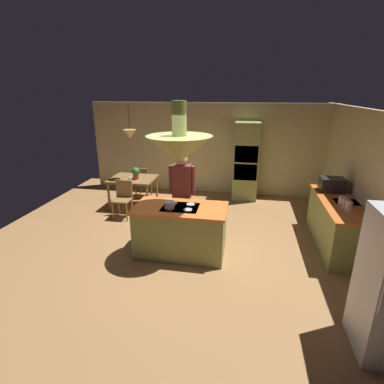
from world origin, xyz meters
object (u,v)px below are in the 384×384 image
Objects in this scene: chair_facing_island at (123,196)px; canister_flour at (349,207)px; potted_plant_on_table at (136,172)px; oven_tower at (246,161)px; chair_by_back_wall at (142,180)px; cup_on_table at (130,179)px; canister_tea at (342,201)px; microwave_on_counter at (332,185)px; kitchen_island at (181,230)px; dining_table at (133,182)px; canister_sugar at (345,203)px; cooking_pot_on_cooktop at (170,205)px; person_at_island at (182,190)px.

canister_flour is at bearing -13.96° from chair_facing_island.
chair_facing_island is 4.71m from canister_flour.
chair_facing_island is 0.75m from potted_plant_on_table.
oven_tower is 2.40× the size of chair_by_back_wall.
canister_tea is (4.52, -1.22, 0.18)m from cup_on_table.
chair_facing_island is at bearing 170.40° from canister_tea.
cup_on_table is 0.62× the size of canister_tea.
potted_plant_on_table reaches higher than cup_on_table.
cup_on_table is at bearing 174.14° from microwave_on_counter.
canister_tea reaches higher than cup_on_table.
cup_on_table is (-1.68, 1.87, 0.34)m from kitchen_island.
potted_plant_on_table is 4.47m from microwave_on_counter.
oven_tower is 4.54× the size of microwave_on_counter.
dining_table is 4.83m from canister_sugar.
canister_sugar is at bearing 11.38° from cooking_pot_on_cooktop.
person_at_island is 1.98× the size of chair_facing_island.
canister_tea is at bearing -15.07° from cup_on_table.
canister_flour reaches higher than potted_plant_on_table.
canister_sugar is at bearing -90.00° from microwave_on_counter.
canister_flour is at bearing -90.00° from microwave_on_counter.
person_at_island is 0.84m from cooking_pot_on_cooktop.
oven_tower is 2.40× the size of chair_facing_island.
chair_facing_island and chair_by_back_wall have the same top height.
cup_on_table is at bearing 143.36° from person_at_island.
canister_flour is at bearing -59.46° from oven_tower.
cooking_pot_on_cooktop is at bearing -55.37° from dining_table.
cooking_pot_on_cooktop is at bearing -171.96° from canister_flour.
oven_tower is 3.27m from canister_sugar.
chair_by_back_wall is 1.89× the size of microwave_on_counter.
kitchen_island is 18.25× the size of cup_on_table.
chair_by_back_wall is at bearing 127.37° from person_at_island.
dining_table is 1.28× the size of chair_facing_island.
kitchen_island is 2.62m from potted_plant_on_table.
canister_tea is at bearing 90.00° from canister_sugar.
canister_sugar is at bearing -19.38° from potted_plant_on_table.
chair_by_back_wall is (-1.70, 2.78, 0.04)m from kitchen_island.
person_at_island is at bearing 172.00° from canister_flour.
potted_plant_on_table is (0.12, 0.61, 0.42)m from chair_facing_island.
kitchen_island is at bearing -39.92° from chair_facing_island.
potted_plant_on_table is (0.12, -0.07, 0.27)m from dining_table.
canister_sugar is at bearing 90.00° from canister_flour.
cup_on_table is (-2.78, -1.37, -0.24)m from oven_tower.
chair_facing_island is at bearing 134.77° from cooking_pot_on_cooktop.
canister_tea is (1.74, -2.59, -0.06)m from oven_tower.
canister_sugar is 3.06m from cooking_pot_on_cooktop.
potted_plant_on_table is at bearing -31.11° from dining_table.
dining_table is at bearing 171.32° from microwave_on_counter.
canister_tea is at bearing -56.10° from oven_tower.
person_at_island reaches higher than dining_table.
chair_by_back_wall is 9.67× the size of cup_on_table.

